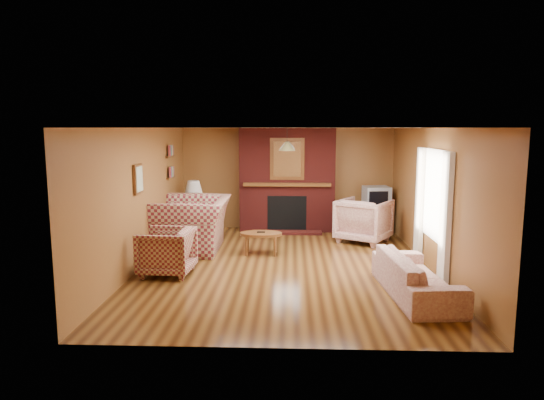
{
  "coord_description": "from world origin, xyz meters",
  "views": [
    {
      "loc": [
        0.1,
        -8.27,
        2.4
      ],
      "look_at": [
        -0.26,
        0.6,
        1.07
      ],
      "focal_mm": 32.0,
      "sensor_mm": 36.0,
      "label": 1
    }
  ],
  "objects_px": {
    "floral_sofa": "(416,276)",
    "plaid_armchair": "(167,252)",
    "side_table": "(194,222)",
    "tv_stand": "(376,221)",
    "fireplace": "(287,181)",
    "table_lamp": "(194,193)",
    "crt_tv": "(376,198)",
    "coffee_table": "(261,236)",
    "plaid_loveseat": "(192,224)",
    "floral_armchair": "(364,220)"
  },
  "relations": [
    {
      "from": "floral_armchair",
      "to": "crt_tv",
      "type": "height_order",
      "value": "crt_tv"
    },
    {
      "from": "tv_stand",
      "to": "crt_tv",
      "type": "relative_size",
      "value": 0.91
    },
    {
      "from": "coffee_table",
      "to": "tv_stand",
      "type": "height_order",
      "value": "tv_stand"
    },
    {
      "from": "plaid_armchair",
      "to": "table_lamp",
      "type": "height_order",
      "value": "table_lamp"
    },
    {
      "from": "fireplace",
      "to": "plaid_armchair",
      "type": "height_order",
      "value": "fireplace"
    },
    {
      "from": "table_lamp",
      "to": "tv_stand",
      "type": "bearing_deg",
      "value": 4.82
    },
    {
      "from": "floral_sofa",
      "to": "crt_tv",
      "type": "relative_size",
      "value": 3.27
    },
    {
      "from": "crt_tv",
      "to": "tv_stand",
      "type": "bearing_deg",
      "value": 90.0
    },
    {
      "from": "floral_sofa",
      "to": "plaid_armchair",
      "type": "bearing_deg",
      "value": 72.44
    },
    {
      "from": "side_table",
      "to": "tv_stand",
      "type": "height_order",
      "value": "side_table"
    },
    {
      "from": "plaid_loveseat",
      "to": "side_table",
      "type": "distance_m",
      "value": 1.47
    },
    {
      "from": "side_table",
      "to": "coffee_table",
      "type": "bearing_deg",
      "value": -46.3
    },
    {
      "from": "table_lamp",
      "to": "crt_tv",
      "type": "bearing_deg",
      "value": 4.74
    },
    {
      "from": "tv_stand",
      "to": "plaid_loveseat",
      "type": "bearing_deg",
      "value": -158.56
    },
    {
      "from": "tv_stand",
      "to": "crt_tv",
      "type": "height_order",
      "value": "crt_tv"
    },
    {
      "from": "fireplace",
      "to": "coffee_table",
      "type": "distance_m",
      "value": 2.43
    },
    {
      "from": "coffee_table",
      "to": "side_table",
      "type": "bearing_deg",
      "value": 133.7
    },
    {
      "from": "plaid_loveseat",
      "to": "floral_sofa",
      "type": "relative_size",
      "value": 0.8
    },
    {
      "from": "plaid_armchair",
      "to": "floral_armchair",
      "type": "height_order",
      "value": "floral_armchair"
    },
    {
      "from": "tv_stand",
      "to": "coffee_table",
      "type": "bearing_deg",
      "value": -143.98
    },
    {
      "from": "floral_sofa",
      "to": "side_table",
      "type": "relative_size",
      "value": 3.48
    },
    {
      "from": "side_table",
      "to": "tv_stand",
      "type": "relative_size",
      "value": 1.03
    },
    {
      "from": "crt_tv",
      "to": "floral_sofa",
      "type": "bearing_deg",
      "value": -92.02
    },
    {
      "from": "plaid_armchair",
      "to": "crt_tv",
      "type": "relative_size",
      "value": 1.38
    },
    {
      "from": "plaid_armchair",
      "to": "coffee_table",
      "type": "bearing_deg",
      "value": 135.67
    },
    {
      "from": "table_lamp",
      "to": "floral_armchair",
      "type": "bearing_deg",
      "value": -8.66
    },
    {
      "from": "fireplace",
      "to": "tv_stand",
      "type": "xyz_separation_m",
      "value": [
        2.05,
        -0.18,
        -0.9
      ]
    },
    {
      "from": "fireplace",
      "to": "table_lamp",
      "type": "distance_m",
      "value": 2.18
    },
    {
      "from": "floral_sofa",
      "to": "tv_stand",
      "type": "height_order",
      "value": "floral_sofa"
    },
    {
      "from": "tv_stand",
      "to": "crt_tv",
      "type": "distance_m",
      "value": 0.54
    },
    {
      "from": "floral_sofa",
      "to": "plaid_loveseat",
      "type": "bearing_deg",
      "value": 51.63
    },
    {
      "from": "coffee_table",
      "to": "table_lamp",
      "type": "bearing_deg",
      "value": 133.7
    },
    {
      "from": "floral_sofa",
      "to": "crt_tv",
      "type": "distance_m",
      "value": 4.29
    },
    {
      "from": "fireplace",
      "to": "plaid_loveseat",
      "type": "distance_m",
      "value": 2.78
    },
    {
      "from": "fireplace",
      "to": "floral_sofa",
      "type": "distance_m",
      "value": 4.92
    },
    {
      "from": "floral_sofa",
      "to": "side_table",
      "type": "bearing_deg",
      "value": 40.8
    },
    {
      "from": "coffee_table",
      "to": "crt_tv",
      "type": "relative_size",
      "value": 1.31
    },
    {
      "from": "floral_sofa",
      "to": "coffee_table",
      "type": "height_order",
      "value": "floral_sofa"
    },
    {
      "from": "plaid_loveseat",
      "to": "floral_sofa",
      "type": "xyz_separation_m",
      "value": [
        3.75,
        -2.49,
        -0.23
      ]
    },
    {
      "from": "coffee_table",
      "to": "plaid_loveseat",
      "type": "bearing_deg",
      "value": 168.77
    },
    {
      "from": "side_table",
      "to": "table_lamp",
      "type": "xyz_separation_m",
      "value": [
        0.0,
        0.0,
        0.65
      ]
    },
    {
      "from": "table_lamp",
      "to": "tv_stand",
      "type": "xyz_separation_m",
      "value": [
        4.15,
        0.35,
        -0.66
      ]
    },
    {
      "from": "floral_sofa",
      "to": "floral_armchair",
      "type": "relative_size",
      "value": 1.98
    },
    {
      "from": "tv_stand",
      "to": "floral_armchair",
      "type": "bearing_deg",
      "value": -117.09
    },
    {
      "from": "plaid_armchair",
      "to": "floral_armchair",
      "type": "bearing_deg",
      "value": 127.92
    },
    {
      "from": "fireplace",
      "to": "table_lamp",
      "type": "height_order",
      "value": "fireplace"
    },
    {
      "from": "floral_sofa",
      "to": "crt_tv",
      "type": "xyz_separation_m",
      "value": [
        0.15,
        4.26,
        0.52
      ]
    },
    {
      "from": "plaid_armchair",
      "to": "floral_sofa",
      "type": "xyz_separation_m",
      "value": [
        3.85,
        -0.87,
        -0.09
      ]
    },
    {
      "from": "plaid_loveseat",
      "to": "crt_tv",
      "type": "distance_m",
      "value": 4.29
    },
    {
      "from": "floral_armchair",
      "to": "crt_tv",
      "type": "relative_size",
      "value": 1.65
    }
  ]
}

